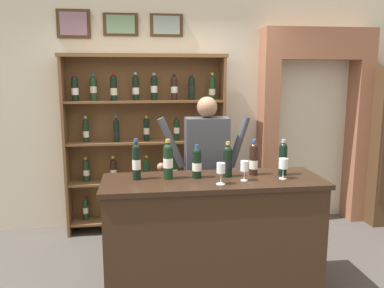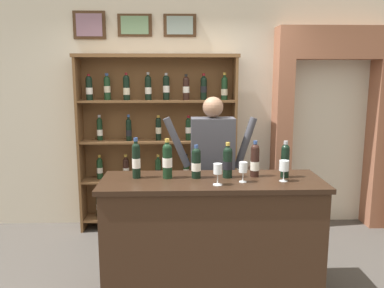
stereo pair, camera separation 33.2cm
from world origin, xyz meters
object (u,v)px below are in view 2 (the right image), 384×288
Objects in this scene: tasting_bottle_vin_santo at (285,160)px; wine_glass_center at (284,167)px; tasting_bottle_chianti at (196,163)px; tasting_bottle_brunello at (228,161)px; tasting_counter at (211,237)px; tasting_bottle_prosecco at (167,160)px; wine_glass_spare at (243,168)px; wine_glass_right at (218,170)px; wine_shelf at (158,137)px; tasting_bottle_grappa at (136,159)px; shopkeeper at (212,161)px; tasting_bottle_rosso at (255,160)px.

tasting_bottle_vin_santo is 1.80× the size of wine_glass_center.
tasting_bottle_brunello is at bearing 1.31° from tasting_bottle_chianti.
tasting_bottle_vin_santo reaches higher than tasting_counter.
tasting_bottle_vin_santo is at bearing -0.42° from tasting_bottle_prosecco.
tasting_bottle_chianti is at bearing 159.19° from wine_glass_spare.
wine_glass_center is at bearing -108.07° from tasting_bottle_vin_santo.
tasting_bottle_vin_santo is 1.80× the size of wine_glass_right.
tasting_bottle_prosecco reaches higher than tasting_bottle_brunello.
wine_glass_right is at bearing -71.70° from wine_shelf.
tasting_bottle_brunello is at bearing 0.34° from tasting_bottle_prosecco.
wine_glass_spare reaches higher than tasting_counter.
wine_glass_right is (-0.10, -0.22, -0.02)m from tasting_bottle_brunello.
wine_glass_spare is (0.87, -0.16, -0.04)m from tasting_bottle_grappa.
tasting_bottle_prosecco is at bearing 151.08° from wine_glass_right.
wine_glass_center reaches higher than wine_glass_spare.
shopkeeper reaches higher than tasting_counter.
tasting_bottle_prosecco is 0.46m from wine_glass_right.
shopkeeper is 0.65m from tasting_bottle_rosso.
tasting_bottle_vin_santo is (0.74, -0.00, 0.01)m from tasting_bottle_chianti.
tasting_bottle_rosso is (0.73, 0.03, -0.02)m from tasting_bottle_prosecco.
tasting_bottle_rosso is at bearing 7.16° from tasting_bottle_brunello.
tasting_bottle_chianti is 0.71m from wine_glass_center.
tasting_bottle_vin_santo is at bearing -46.92° from shopkeeper.
wine_glass_right is (0.16, -0.22, -0.01)m from tasting_bottle_chianti.
tasting_bottle_rosso is (0.89, -1.43, 0.03)m from wine_shelf.
shopkeeper is 5.51× the size of tasting_bottle_brunello.
tasting_bottle_prosecco is 0.63m from wine_glass_spare.
tasting_bottle_brunello reaches higher than tasting_bottle_chianti.
tasting_bottle_vin_santo is 0.40m from wine_glass_spare.
tasting_bottle_grappa is 0.26m from tasting_bottle_prosecco.
wine_glass_right is (-0.21, -0.08, 0.00)m from wine_glass_spare.
tasting_bottle_grappa is at bearing 173.72° from tasting_counter.
tasting_bottle_brunello is at bearing -0.69° from tasting_bottle_grappa.
tasting_bottle_chianti is (0.24, -0.00, -0.03)m from tasting_bottle_prosecco.
tasting_counter is 6.51× the size of tasting_bottle_chianti.
tasting_bottle_grappa reaches higher than tasting_counter.
shopkeeper is 0.90m from tasting_bottle_grappa.
tasting_bottle_prosecco is at bearing -177.48° from tasting_bottle_rosso.
tasting_bottle_chianti is (0.50, -0.02, -0.03)m from tasting_bottle_grappa.
wine_shelf is 1.52m from tasting_bottle_chianti.
tasting_bottle_brunello is at bearing 65.19° from wine_glass_right.
wine_shelf is at bearing 115.52° from wine_glass_spare.
shopkeeper reaches higher than wine_glass_right.
tasting_bottle_chianti is 0.50m from tasting_bottle_rosso.
tasting_bottle_vin_santo is (0.56, -0.60, 0.14)m from shopkeeper.
tasting_bottle_grappa is 1.13× the size of tasting_bottle_brunello.
tasting_bottle_brunello is 0.18m from wine_glass_spare.
tasting_bottle_rosso is at bearing 54.23° from wine_glass_spare.
shopkeeper is 0.83m from tasting_bottle_vin_santo.
wine_shelf is at bearing 108.30° from wine_glass_right.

